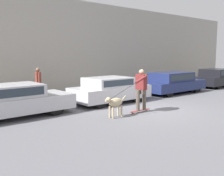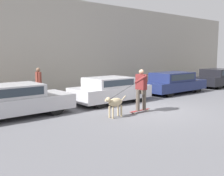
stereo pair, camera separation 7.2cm
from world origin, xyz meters
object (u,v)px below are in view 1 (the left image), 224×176
parked_car_2 (173,83)px  parked_car_3 (217,78)px  parked_car_1 (110,90)px  pedestrian_with_bag (38,83)px  parked_car_0 (12,101)px  fire_hydrant (135,90)px  dog (115,103)px  skateboarder (141,88)px

parked_car_2 → parked_car_3: size_ratio=1.00×
parked_car_1 → pedestrian_with_bag: 3.42m
parked_car_2 → parked_car_3: 5.17m
parked_car_0 → parked_car_2: parked_car_2 is taller
parked_car_3 → fire_hydrant: 7.64m
parked_car_2 → pedestrian_with_bag: (-7.70, 1.91, 0.38)m
parked_car_3 → parked_car_1: bearing=178.9°
parked_car_3 → parked_car_2: bearing=178.9°
parked_car_0 → parked_car_3: 14.77m
dog → pedestrian_with_bag: size_ratio=0.68×
dog → pedestrian_with_bag: bearing=-81.7°
parked_car_0 → fire_hydrant: parked_car_0 is taller
fire_hydrant → parked_car_0: bearing=-174.0°
parked_car_3 → fire_hydrant: (-7.60, 0.76, -0.29)m
parked_car_2 → parked_car_1: bearing=-179.7°
parked_car_3 → pedestrian_with_bag: bearing=170.4°
parked_car_1 → pedestrian_with_bag: size_ratio=2.52×
parked_car_2 → parked_car_3: parked_car_3 is taller
dog → skateboarder: size_ratio=0.48×
fire_hydrant → skateboarder: bearing=-131.4°
parked_car_2 → pedestrian_with_bag: size_ratio=2.75×
pedestrian_with_bag → parked_car_2: bearing=-1.7°
skateboarder → dog: bearing=-1.0°
skateboarder → parked_car_3: bearing=-168.2°
parked_car_0 → skateboarder: skateboarder is taller
parked_car_0 → fire_hydrant: (7.17, 0.76, -0.28)m
dog → skateboarder: bearing=175.0°
dog → fire_hydrant: 5.29m
parked_car_3 → skateboarder: 10.72m
pedestrian_with_bag → parked_car_1: bearing=-22.0°
parked_car_0 → skateboarder: bearing=-31.1°
parked_car_2 → parked_car_3: bearing=0.2°
parked_car_0 → parked_car_2: (9.61, 0.00, 0.01)m
skateboarder → parked_car_0: bearing=-30.7°
dog → parked_car_3: bearing=-173.6°
parked_car_3 → pedestrian_with_bag: size_ratio=2.75×
skateboarder → pedestrian_with_bag: skateboarder is taller
parked_car_3 → fire_hydrant: bearing=173.2°
parked_car_0 → parked_car_1: bearing=-1.8°
parked_car_1 → parked_car_3: size_ratio=0.91×
skateboarder → parked_car_2: bearing=-156.5°
parked_car_1 → parked_car_2: size_ratio=0.92×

